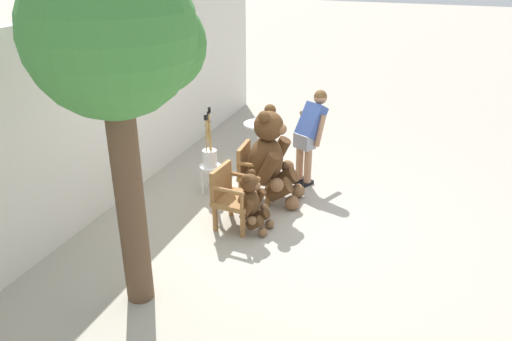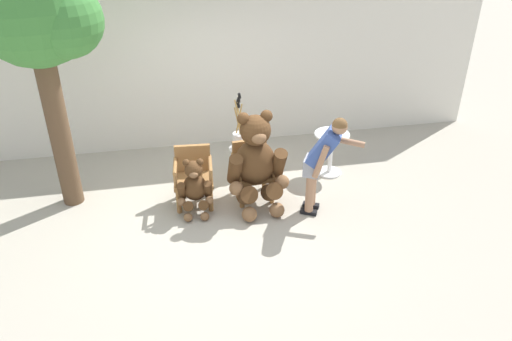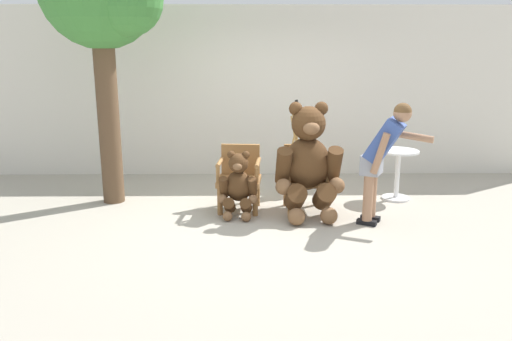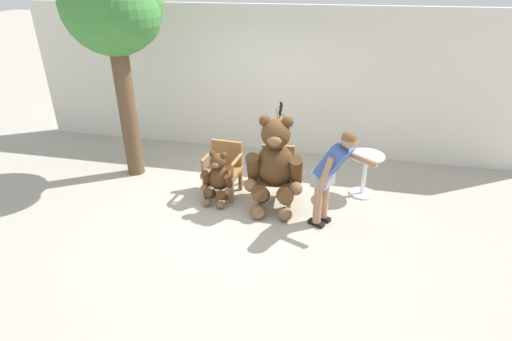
% 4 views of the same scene
% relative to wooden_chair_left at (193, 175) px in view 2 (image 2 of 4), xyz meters
% --- Properties ---
extents(ground_plane, '(60.00, 60.00, 0.00)m').
position_rel_wooden_chair_left_xyz_m(ground_plane, '(0.44, -0.41, -0.46)').
color(ground_plane, '#A8A091').
extents(back_wall, '(10.00, 0.16, 2.80)m').
position_rel_wooden_chair_left_xyz_m(back_wall, '(0.44, 1.99, 0.94)').
color(back_wall, silver).
rests_on(back_wall, ground).
extents(wooden_chair_left, '(0.60, 0.56, 0.86)m').
position_rel_wooden_chair_left_xyz_m(wooden_chair_left, '(0.00, 0.00, 0.00)').
color(wooden_chair_left, olive).
rests_on(wooden_chair_left, ground).
extents(wooden_chair_right, '(0.60, 0.56, 0.86)m').
position_rel_wooden_chair_left_xyz_m(wooden_chair_right, '(0.88, 0.00, 0.00)').
color(wooden_chair_right, olive).
rests_on(wooden_chair_right, ground).
extents(teddy_bear_large, '(0.88, 0.86, 1.47)m').
position_rel_wooden_chair_left_xyz_m(teddy_bear_large, '(0.89, -0.26, 0.26)').
color(teddy_bear_large, '#4C3019').
rests_on(teddy_bear_large, ground).
extents(teddy_bear_small, '(0.51, 0.50, 0.85)m').
position_rel_wooden_chair_left_xyz_m(teddy_bear_small, '(-0.01, -0.29, -0.04)').
color(teddy_bear_small, '#4C3019').
rests_on(teddy_bear_small, ground).
extents(person_visitor, '(0.87, 0.50, 1.51)m').
position_rel_wooden_chair_left_xyz_m(person_visitor, '(1.73, -0.63, 0.44)').
color(person_visitor, black).
rests_on(person_visitor, ground).
extents(white_stool, '(0.34, 0.34, 0.46)m').
position_rel_wooden_chair_left_xyz_m(white_stool, '(0.80, 0.71, -0.11)').
color(white_stool, white).
rests_on(white_stool, ground).
extents(brush_bucket, '(0.22, 0.22, 0.95)m').
position_rel_wooden_chair_left_xyz_m(brush_bucket, '(0.80, 0.71, 0.19)').
color(brush_bucket, white).
rests_on(brush_bucket, white_stool).
extents(round_side_table, '(0.56, 0.56, 0.72)m').
position_rel_wooden_chair_left_xyz_m(round_side_table, '(2.25, 0.42, -0.01)').
color(round_side_table, white).
rests_on(round_side_table, ground).
extents(patio_tree, '(1.64, 1.56, 3.66)m').
position_rel_wooden_chair_left_xyz_m(patio_tree, '(-1.73, 0.32, 2.32)').
color(patio_tree, brown).
rests_on(patio_tree, ground).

